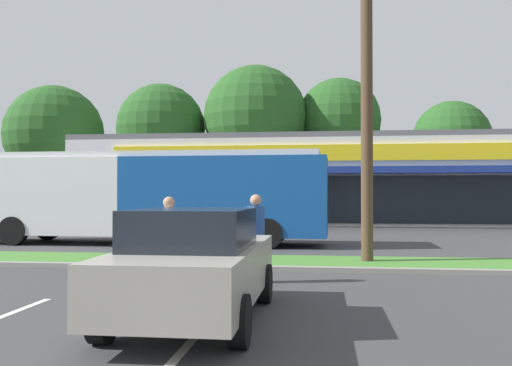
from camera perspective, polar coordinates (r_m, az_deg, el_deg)
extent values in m
cube|color=#427A2D|center=(14.74, -7.98, -7.88)|extent=(56.00, 2.20, 0.12)
cube|color=gray|center=(13.57, -9.33, -8.48)|extent=(56.00, 0.24, 0.12)
cube|color=silver|center=(6.57, -7.99, -17.12)|extent=(0.12, 4.80, 0.01)
cube|color=silver|center=(37.20, 6.93, -0.06)|extent=(29.35, 13.93, 4.86)
cube|color=black|center=(30.19, 6.91, -1.69)|extent=(24.66, 0.08, 2.53)
cube|color=navy|center=(29.56, 6.90, 1.31)|extent=(27.59, 1.40, 0.35)
cube|color=yellow|center=(30.23, 6.90, 3.10)|extent=(23.48, 0.16, 0.87)
cube|color=slate|center=(37.33, 6.92, 3.90)|extent=(29.35, 13.93, 0.30)
cylinder|color=#473323|center=(48.63, -19.99, -0.97)|extent=(0.44, 0.44, 3.58)
sphere|color=#23511E|center=(48.86, -19.95, 4.68)|extent=(8.06, 8.06, 8.06)
cylinder|color=#473323|center=(45.57, -9.73, -0.54)|extent=(0.44, 0.44, 4.36)
sphere|color=#23511E|center=(45.87, -9.71, 5.55)|extent=(7.16, 7.16, 7.16)
cylinder|color=#473323|center=(43.75, -0.06, -0.30)|extent=(0.44, 0.44, 4.72)
sphere|color=#23511E|center=(44.15, -0.06, 6.75)|extent=(8.15, 8.15, 8.15)
cylinder|color=#473323|center=(44.93, 8.49, -0.03)|extent=(0.44, 0.44, 5.14)
sphere|color=#23511E|center=(45.30, 8.48, 6.40)|extent=(6.69, 6.69, 6.69)
cylinder|color=#473323|center=(45.46, 19.44, -0.92)|extent=(0.44, 0.44, 3.69)
sphere|color=#23511E|center=(45.65, 19.41, 4.21)|extent=(5.97, 5.97, 5.97)
cylinder|color=#4C3826|center=(14.64, 11.26, 11.88)|extent=(0.30, 0.30, 10.17)
cube|color=#144793|center=(19.47, -3.02, -1.37)|extent=(7.05, 2.70, 2.70)
cube|color=silver|center=(21.63, -19.78, -1.28)|extent=(5.78, 2.67, 2.70)
cube|color=silver|center=(20.27, -10.99, 2.76)|extent=(12.25, 2.55, 0.20)
cube|color=black|center=(21.46, -9.85, -0.03)|extent=(11.70, 0.31, 1.19)
cylinder|color=black|center=(21.13, -23.59, -4.52)|extent=(1.01, 0.32, 1.00)
cylinder|color=black|center=(23.15, -20.52, -4.22)|extent=(1.01, 0.32, 1.00)
cylinder|color=black|center=(18.86, -9.45, -5.02)|extent=(1.01, 0.32, 1.00)
cylinder|color=black|center=(21.10, -7.50, -4.60)|extent=(1.01, 0.32, 1.00)
cylinder|color=black|center=(18.11, 1.20, -5.20)|extent=(1.01, 0.32, 1.00)
cylinder|color=black|center=(20.43, 2.01, -4.72)|extent=(1.01, 0.32, 1.00)
cylinder|color=black|center=(30.66, -22.64, -3.74)|extent=(0.64, 0.22, 0.64)
cylinder|color=black|center=(29.21, -24.27, -3.87)|extent=(0.64, 0.22, 0.64)
cube|color=#B7B7BC|center=(27.35, -14.82, -3.47)|extent=(4.13, 1.78, 0.62)
cube|color=black|center=(27.41, -15.21, -2.38)|extent=(1.86, 1.57, 0.42)
cylinder|color=black|center=(27.72, -11.70, -4.09)|extent=(0.64, 0.22, 0.64)
cylinder|color=black|center=(26.13, -12.90, -4.28)|extent=(0.64, 0.22, 0.64)
cylinder|color=black|center=(28.64, -16.57, -3.97)|extent=(0.64, 0.22, 0.64)
cylinder|color=black|center=(27.10, -18.01, -4.14)|extent=(0.64, 0.22, 0.64)
cube|color=#9E998C|center=(8.15, -6.15, -9.04)|extent=(1.77, 4.41, 0.74)
cube|color=black|center=(7.87, -6.51, -4.63)|extent=(1.56, 1.98, 0.54)
cylinder|color=black|center=(9.72, -9.20, -9.92)|extent=(0.22, 0.64, 0.64)
cylinder|color=black|center=(9.40, 0.86, -10.24)|extent=(0.22, 0.64, 0.64)
cylinder|color=black|center=(7.18, -15.46, -13.10)|extent=(0.22, 0.64, 0.64)
cylinder|color=black|center=(6.74, -1.70, -13.95)|extent=(0.22, 0.64, 0.64)
cylinder|color=#726651|center=(11.44, -0.02, -8.01)|extent=(0.31, 0.31, 0.87)
cylinder|color=#264C99|center=(11.37, -0.02, -4.11)|extent=(0.36, 0.36, 0.69)
sphere|color=tan|center=(11.36, -0.02, -1.78)|extent=(0.24, 0.24, 0.24)
cylinder|color=#726651|center=(11.40, -8.93, -8.07)|extent=(0.30, 0.30, 0.85)
cylinder|color=silver|center=(11.33, -8.92, -4.26)|extent=(0.35, 0.35, 0.67)
sphere|color=tan|center=(11.31, -8.91, -1.98)|extent=(0.23, 0.23, 0.23)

